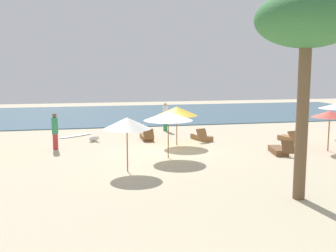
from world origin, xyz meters
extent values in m
plane|color=beige|center=(0.00, 0.00, 0.00)|extent=(60.00, 60.00, 0.00)
cube|color=#3D6075|center=(0.00, 17.00, 0.03)|extent=(48.00, 16.00, 0.06)
cylinder|color=olive|center=(7.88, -1.08, 0.98)|extent=(0.06, 0.06, 1.96)
cone|color=#D84C3F|center=(7.88, -1.08, 1.85)|extent=(1.76, 1.76, 0.32)
cylinder|color=olive|center=(-2.23, -2.89, 1.05)|extent=(0.05, 0.05, 2.11)
cone|color=white|center=(-2.23, -2.89, 1.93)|extent=(1.89, 1.89, 0.45)
cylinder|color=olive|center=(-0.13, -0.84, 1.03)|extent=(0.05, 0.05, 2.07)
cone|color=silver|center=(-0.13, -0.84, 1.92)|extent=(2.23, 2.23, 0.40)
cylinder|color=brown|center=(0.96, 2.05, 1.00)|extent=(0.05, 0.05, 2.01)
cone|color=gold|center=(0.96, 2.05, 1.82)|extent=(2.20, 2.20, 0.47)
cube|color=olive|center=(2.71, 3.26, 0.14)|extent=(0.99, 1.61, 0.28)
cube|color=olive|center=(2.52, 2.58, 0.44)|extent=(0.65, 0.51, 0.61)
cube|color=white|center=(2.71, 3.26, 0.30)|extent=(0.78, 1.15, 0.03)
cube|color=brown|center=(-0.34, 4.06, 0.14)|extent=(0.61, 1.50, 0.28)
cube|color=brown|center=(-0.34, 3.36, 0.42)|extent=(0.57, 0.48, 0.54)
cube|color=brown|center=(5.22, -1.06, 0.14)|extent=(0.89, 1.59, 0.28)
cube|color=brown|center=(5.36, -1.75, 0.43)|extent=(0.64, 0.52, 0.58)
cube|color=olive|center=(7.43, 1.73, 0.14)|extent=(0.96, 1.60, 0.28)
cube|color=olive|center=(7.25, 1.06, 0.42)|extent=(0.68, 0.62, 0.52)
cylinder|color=#BF3338|center=(-5.28, 2.22, 0.40)|extent=(0.31, 0.31, 0.80)
cylinder|color=#338C59|center=(-5.28, 2.22, 1.21)|extent=(0.37, 0.37, 0.83)
sphere|color=brown|center=(-5.28, 2.22, 1.73)|extent=(0.22, 0.22, 0.22)
cylinder|color=#338C59|center=(1.38, 7.01, 0.40)|extent=(0.28, 0.28, 0.79)
cylinder|color=white|center=(1.38, 7.01, 1.21)|extent=(0.33, 0.33, 0.83)
sphere|color=tan|center=(1.38, 7.01, 1.72)|extent=(0.22, 0.22, 0.22)
cylinder|color=brown|center=(2.62, -7.38, 2.47)|extent=(0.37, 0.37, 4.94)
ellipsoid|color=#38753D|center=(2.62, -7.38, 5.48)|extent=(3.08, 3.08, 1.70)
cube|color=silver|center=(-3.35, 4.06, 0.02)|extent=(0.41, 0.40, 0.04)
ellipsoid|color=silver|center=(-3.35, 4.06, 0.17)|extent=(0.66, 0.63, 0.28)
sphere|color=silver|center=(-3.14, 3.87, 0.23)|extent=(0.20, 0.20, 0.20)
ellipsoid|color=silver|center=(-4.36, 6.09, 0.04)|extent=(2.21, 1.86, 0.07)
camera|label=1|loc=(-3.95, -18.32, 4.04)|focal=42.77mm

